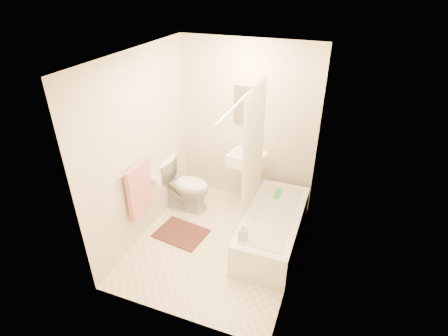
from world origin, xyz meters
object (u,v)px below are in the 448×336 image
at_px(soap_bottle, 243,232).
at_px(bath_mat, 181,233).
at_px(toilet, 184,185).
at_px(sink, 247,178).
at_px(bathtub, 273,228).

bearing_deg(soap_bottle, bath_mat, 163.97).
xyz_separation_m(toilet, sink, (0.84, 0.36, 0.10)).
bearing_deg(toilet, soap_bottle, -124.67).
distance_m(bathtub, soap_bottle, 0.70).
xyz_separation_m(sink, bath_mat, (-0.62, -0.97, -0.47)).
height_order(bathtub, soap_bottle, soap_bottle).
height_order(sink, bath_mat, sink).
bearing_deg(bath_mat, bathtub, 14.51).
bearing_deg(bathtub, soap_bottle, -111.06).
bearing_deg(bath_mat, toilet, 110.43).
distance_m(toilet, bathtub, 1.45).
height_order(toilet, soap_bottle, toilet).
relative_size(bath_mat, soap_bottle, 3.13).
relative_size(toilet, sink, 0.81).
xyz_separation_m(toilet, bath_mat, (0.22, -0.60, -0.37)).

